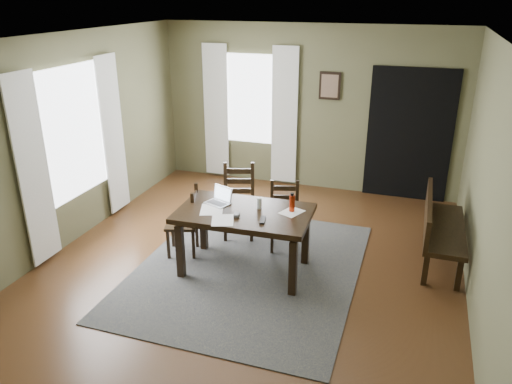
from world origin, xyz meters
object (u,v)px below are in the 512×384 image
(laptop, at_px, (220,199))
(water_bottle, at_px, (292,203))
(dining_table, at_px, (244,218))
(bench, at_px, (438,224))
(chair_end, at_px, (186,222))
(chair_back_right, at_px, (284,217))
(chair_back_left, at_px, (239,202))

(laptop, height_order, water_bottle, water_bottle)
(laptop, distance_m, water_bottle, 0.89)
(dining_table, distance_m, bench, 2.40)
(water_bottle, bearing_deg, bench, 26.12)
(chair_end, relative_size, water_bottle, 3.95)
(chair_end, bearing_deg, chair_back_right, 99.36)
(chair_back_right, relative_size, bench, 0.59)
(chair_back_right, bearing_deg, dining_table, -128.03)
(chair_back_left, distance_m, chair_back_right, 0.71)
(bench, bearing_deg, chair_back_left, 92.10)
(chair_back_left, bearing_deg, laptop, -104.91)
(chair_end, xyz_separation_m, water_bottle, (1.37, 0.01, 0.45))
(bench, distance_m, laptop, 2.70)
(laptop, bearing_deg, water_bottle, 23.93)
(chair_end, relative_size, laptop, 2.58)
(dining_table, height_order, laptop, laptop)
(chair_back_right, bearing_deg, bench, -8.77)
(chair_end, bearing_deg, chair_back_left, 131.01)
(dining_table, relative_size, chair_back_left, 1.59)
(bench, bearing_deg, dining_table, 114.20)
(dining_table, distance_m, laptop, 0.41)
(chair_end, xyz_separation_m, chair_back_left, (0.45, 0.72, 0.05))
(dining_table, xyz_separation_m, chair_back_left, (-0.40, 0.88, -0.20))
(chair_back_left, xyz_separation_m, water_bottle, (0.92, -0.72, 0.40))
(chair_back_right, distance_m, water_bottle, 0.76)
(bench, relative_size, laptop, 4.28)
(chair_back_left, bearing_deg, chair_end, -139.90)
(dining_table, height_order, chair_back_left, chair_back_left)
(dining_table, height_order, chair_end, chair_end)
(bench, relative_size, water_bottle, 6.54)
(water_bottle, bearing_deg, chair_end, -179.75)
(chair_back_left, bearing_deg, water_bottle, -55.73)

